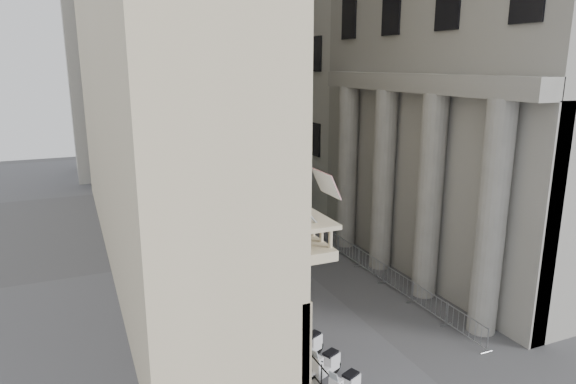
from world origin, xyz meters
name	(u,v)px	position (x,y,z in m)	size (l,w,h in m)	color
far_building	(175,29)	(0.00, 48.00, 15.00)	(22.00, 10.00, 30.00)	beige
iron_fence	(216,264)	(-4.30, 18.00, 0.00)	(0.30, 28.00, 1.40)	black
blue_awning	(294,213)	(4.15, 26.00, 0.00)	(1.60, 3.00, 3.00)	navy
scooter_1	(325,379)	(-3.65, 5.46, 0.00)	(0.56, 1.40, 1.50)	white
scooter_2	(308,359)	(-3.65, 6.92, 0.00)	(0.56, 1.40, 1.50)	white
scooter_3	(293,341)	(-3.65, 8.38, 0.00)	(0.56, 1.40, 1.50)	white
scooter_4	(280,326)	(-3.65, 9.84, 0.00)	(0.56, 1.40, 1.50)	white
scooter_5	(268,311)	(-3.65, 11.30, 0.00)	(0.56, 1.40, 1.50)	white
scooter_6	(258,299)	(-3.65, 12.76, 0.00)	(0.56, 1.40, 1.50)	white
scooter_7	(248,287)	(-3.65, 14.22, 0.00)	(0.56, 1.40, 1.50)	white
scooter_8	(239,277)	(-3.65, 15.68, 0.00)	(0.56, 1.40, 1.50)	white
scooter_9	(231,268)	(-3.65, 17.14, 0.00)	(0.56, 1.40, 1.50)	white
scooter_10	(224,259)	(-3.65, 18.60, 0.00)	(0.56, 1.40, 1.50)	white
scooter_11	(218,251)	(-3.65, 20.06, 0.00)	(0.56, 1.40, 1.50)	white
scooter_12	(211,244)	(-3.65, 21.52, 0.00)	(0.56, 1.40, 1.50)	white
barrier_0	(465,339)	(3.15, 5.70, 0.00)	(0.60, 2.40, 1.10)	#989B9F
barrier_1	(428,313)	(3.15, 8.20, 0.00)	(0.60, 2.40, 1.10)	#989B9F
barrier_2	(397,292)	(3.15, 10.70, 0.00)	(0.60, 2.40, 1.10)	#989B9F
barrier_3	(370,274)	(3.15, 13.20, 0.00)	(0.60, 2.40, 1.10)	#989B9F
barrier_4	(348,259)	(3.15, 15.70, 0.00)	(0.60, 2.40, 1.10)	#989B9F
barrier_5	(328,246)	(3.15, 18.20, 0.00)	(0.60, 2.40, 1.10)	#989B9F
security_tent	(190,182)	(-3.60, 27.26, 2.88)	(4.24, 4.24, 3.45)	white
street_lamp	(203,162)	(-3.85, 21.96, 5.34)	(2.76, 1.19, 8.89)	gray
info_kiosk	(209,224)	(-3.31, 23.32, 0.80)	(0.38, 0.78, 1.59)	black
pedestrian_a	(270,218)	(0.88, 22.76, 0.84)	(0.61, 0.40, 1.67)	#0D1134
pedestrian_b	(279,204)	(3.00, 26.13, 0.81)	(0.78, 0.61, 1.62)	black
pedestrian_c	(190,182)	(-1.77, 36.00, 0.94)	(0.92, 0.60, 1.88)	black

